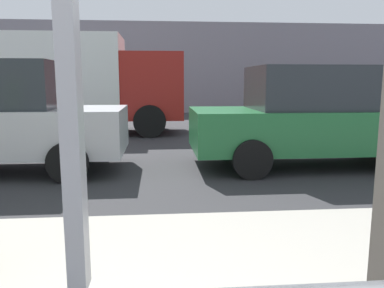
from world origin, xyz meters
name	(u,v)px	position (x,y,z in m)	size (l,w,h in m)	color
ground_plane	(149,148)	(0.00, 8.00, 0.00)	(60.00, 60.00, 0.00)	#2D2D30
building_facade_far	(153,68)	(0.00, 18.64, 2.18)	(28.00, 1.20, 4.36)	gray
parked_car_green	(317,117)	(3.10, 5.80, 0.90)	(4.55, 1.96, 1.81)	#236B38
box_truck	(66,81)	(-2.46, 10.71, 1.56)	(6.52, 2.44, 2.84)	silver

